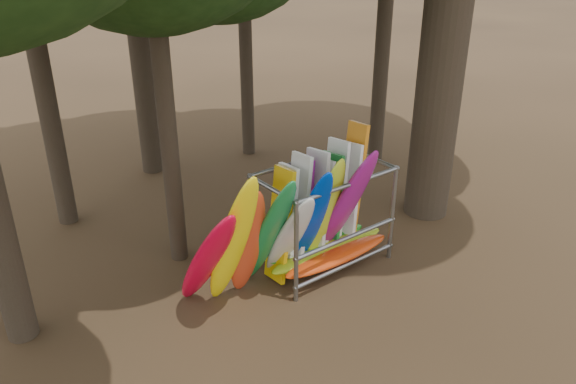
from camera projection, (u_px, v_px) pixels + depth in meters
ground at (317, 283)px, 11.52m from camera, size 120.00×120.00×0.00m
kayak_row at (279, 232)px, 10.77m from camera, size 3.97×2.10×3.15m
storage_rack at (322, 220)px, 11.83m from camera, size 3.01×1.55×2.89m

